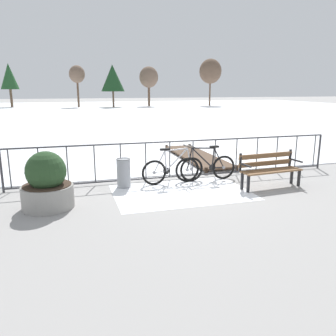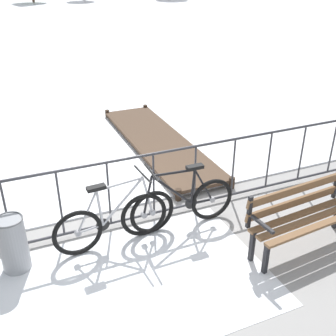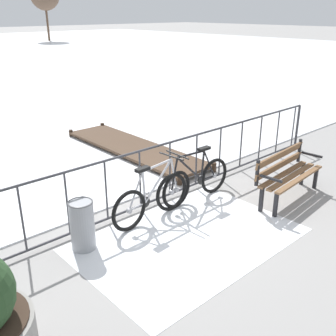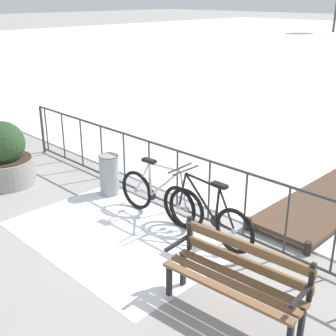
% 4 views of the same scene
% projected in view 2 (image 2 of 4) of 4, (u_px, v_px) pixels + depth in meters
% --- Properties ---
extents(ground_plane, '(160.00, 160.00, 0.00)m').
position_uv_depth(ground_plane, '(133.00, 222.00, 5.93)').
color(ground_plane, gray).
extents(frozen_pond, '(80.00, 56.00, 0.03)m').
position_uv_depth(frozen_pond, '(6.00, 14.00, 29.12)').
color(frozen_pond, white).
rests_on(frozen_pond, ground).
extents(snow_patch, '(3.22, 2.18, 0.01)m').
position_uv_depth(snow_patch, '(134.00, 283.00, 4.81)').
color(snow_patch, white).
rests_on(snow_patch, ground).
extents(railing_fence, '(9.06, 0.06, 1.07)m').
position_uv_depth(railing_fence, '(132.00, 189.00, 5.67)').
color(railing_fence, '#38383D').
rests_on(railing_fence, ground).
extents(bicycle_near_railing, '(1.71, 0.52, 0.97)m').
position_uv_depth(bicycle_near_railing, '(179.00, 205.00, 5.67)').
color(bicycle_near_railing, black).
rests_on(bicycle_near_railing, ground).
extents(bicycle_second, '(1.71, 0.52, 0.97)m').
position_uv_depth(bicycle_second, '(116.00, 220.00, 5.34)').
color(bicycle_second, black).
rests_on(bicycle_second, ground).
extents(park_bench, '(1.63, 0.61, 0.89)m').
position_uv_depth(park_bench, '(302.00, 212.00, 5.24)').
color(park_bench, brown).
rests_on(park_bench, ground).
extents(trash_bin, '(0.35, 0.35, 0.73)m').
position_uv_depth(trash_bin, '(13.00, 244.00, 4.88)').
color(trash_bin, gray).
rests_on(trash_bin, ground).
extents(wooden_dock, '(1.10, 4.26, 0.20)m').
position_uv_depth(wooden_dock, '(158.00, 141.00, 8.30)').
color(wooden_dock, '#4C3828').
rests_on(wooden_dock, ground).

